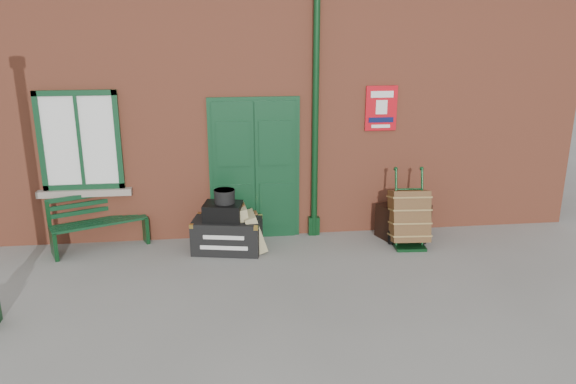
{
  "coord_description": "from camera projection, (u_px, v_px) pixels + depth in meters",
  "views": [
    {
      "loc": [
        -0.81,
        -7.06,
        3.36
      ],
      "look_at": [
        0.12,
        0.6,
        1.0
      ],
      "focal_mm": 35.0,
      "sensor_mm": 36.0,
      "label": 1
    }
  ],
  "objects": [
    {
      "name": "station_building",
      "position": [
        263.0,
        88.0,
        10.47
      ],
      "size": [
        10.3,
        4.3,
        4.36
      ],
      "color": "#AD5338",
      "rests_on": "ground"
    },
    {
      "name": "porter_trolley",
      "position": [
        409.0,
        217.0,
        8.66
      ],
      "size": [
        0.61,
        0.66,
        1.18
      ],
      "rotation": [
        0.0,
        0.0,
        -0.07
      ],
      "color": "#0D3417",
      "rests_on": "ground"
    },
    {
      "name": "dark_trunk",
      "position": [
        403.0,
        220.0,
        9.06
      ],
      "size": [
        0.88,
        0.73,
        0.55
      ],
      "primitive_type": "cube",
      "rotation": [
        0.0,
        0.0,
        0.36
      ],
      "color": "black",
      "rests_on": "ground"
    },
    {
      "name": "suitcase_front",
      "position": [
        255.0,
        231.0,
        8.5
      ],
      "size": [
        0.38,
        0.46,
        0.61
      ],
      "primitive_type": "cube",
      "rotation": [
        0.0,
        -0.31,
        0.08
      ],
      "color": "tan",
      "rests_on": "ground"
    },
    {
      "name": "strongbox",
      "position": [
        223.0,
        212.0,
        8.37
      ],
      "size": [
        0.63,
        0.51,
        0.25
      ],
      "primitive_type": "cube",
      "rotation": [
        0.0,
        0.0,
        -0.2
      ],
      "color": "black",
      "rests_on": "houdini_trunk"
    },
    {
      "name": "suitcase_back",
      "position": [
        242.0,
        227.0,
        8.56
      ],
      "size": [
        0.32,
        0.51,
        0.7
      ],
      "primitive_type": "cube",
      "rotation": [
        0.0,
        -0.14,
        0.08
      ],
      "color": "tan",
      "rests_on": "ground"
    },
    {
      "name": "bench",
      "position": [
        98.0,
        220.0,
        8.59
      ],
      "size": [
        1.46,
        0.95,
        0.87
      ],
      "rotation": [
        0.0,
        0.0,
        0.41
      ],
      "color": "#0F381D",
      "rests_on": "ground"
    },
    {
      "name": "hatbox",
      "position": [
        225.0,
        196.0,
        8.34
      ],
      "size": [
        0.36,
        0.36,
        0.2
      ],
      "primitive_type": "cylinder",
      "rotation": [
        0.0,
        0.0,
        -0.2
      ],
      "color": "black",
      "rests_on": "strongbox"
    },
    {
      "name": "houdini_trunk",
      "position": [
        227.0,
        235.0,
        8.49
      ],
      "size": [
        1.11,
        0.75,
        0.51
      ],
      "primitive_type": "cube",
      "rotation": [
        0.0,
        0.0,
        -0.2
      ],
      "color": "black",
      "rests_on": "ground"
    },
    {
      "name": "ground",
      "position": [
        284.0,
        274.0,
        7.78
      ],
      "size": [
        80.0,
        80.0,
        0.0
      ],
      "primitive_type": "plane",
      "color": "gray",
      "rests_on": "ground"
    }
  ]
}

